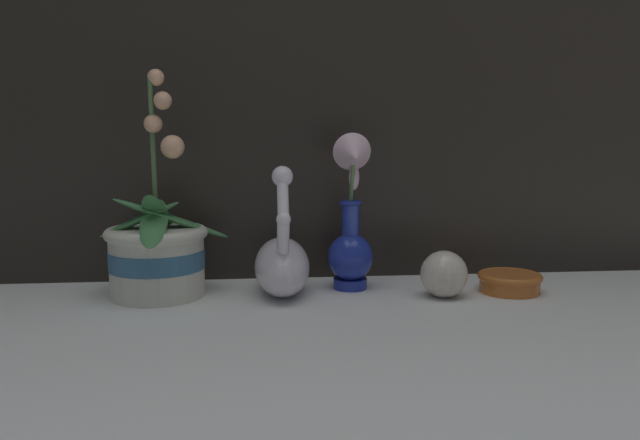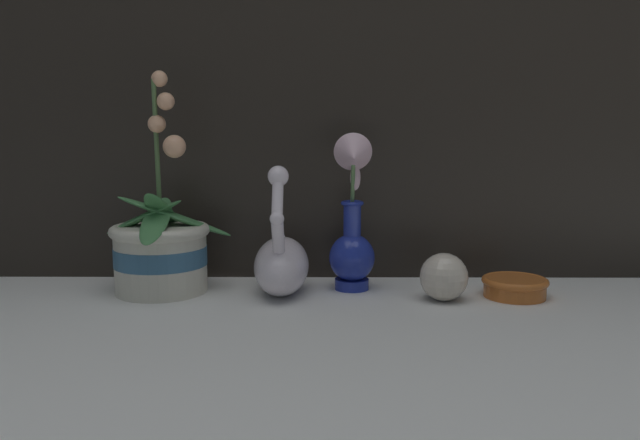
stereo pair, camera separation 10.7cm
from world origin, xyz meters
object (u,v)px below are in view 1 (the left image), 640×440
(glass_sphere, at_px, (444,274))
(blue_vase, at_px, (351,231))
(orchid_potted_plant, at_px, (157,251))
(swan_figurine, at_px, (282,262))
(amber_dish, at_px, (510,281))

(glass_sphere, bearing_deg, blue_vase, 155.87)
(glass_sphere, bearing_deg, orchid_potted_plant, 173.51)
(swan_figurine, height_order, glass_sphere, swan_figurine)
(swan_figurine, distance_m, glass_sphere, 0.28)
(orchid_potted_plant, height_order, swan_figurine, orchid_potted_plant)
(swan_figurine, xyz_separation_m, amber_dish, (0.40, -0.02, -0.04))
(blue_vase, distance_m, amber_dish, 0.29)
(orchid_potted_plant, bearing_deg, glass_sphere, -6.49)
(blue_vase, height_order, glass_sphere, blue_vase)
(orchid_potted_plant, xyz_separation_m, glass_sphere, (0.48, -0.05, -0.04))
(glass_sphere, height_order, amber_dish, glass_sphere)
(glass_sphere, relative_size, amber_dish, 0.72)
(swan_figurine, bearing_deg, orchid_potted_plant, 177.08)
(swan_figurine, relative_size, blue_vase, 0.81)
(glass_sphere, distance_m, amber_dish, 0.13)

